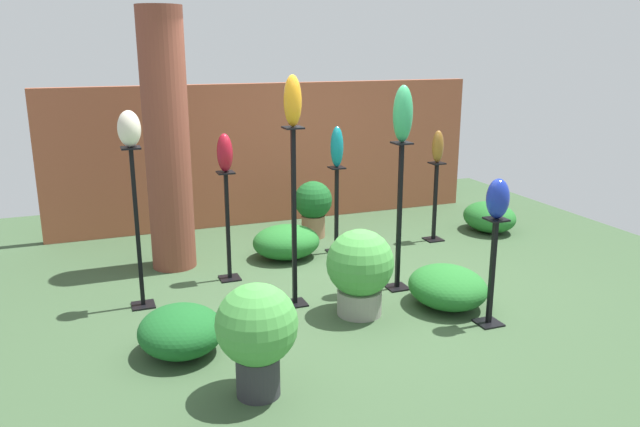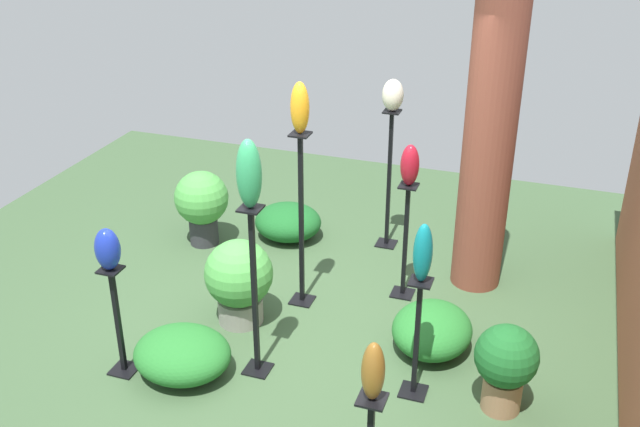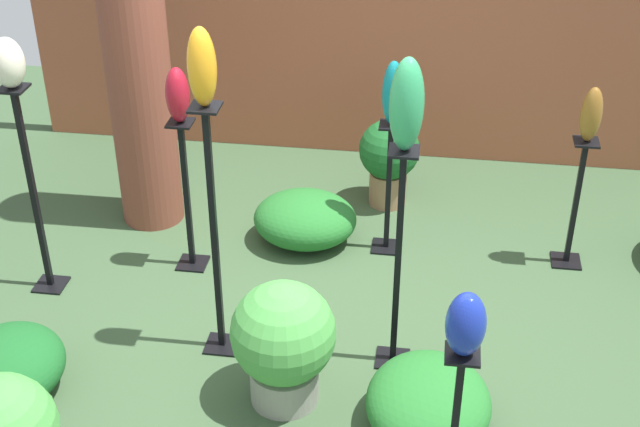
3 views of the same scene
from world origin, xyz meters
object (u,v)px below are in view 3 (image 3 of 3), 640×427
object	(u,v)px
pedestal_amber	(215,244)
potted_plant_mid_right	(389,157)
pedestal_bronze	(575,210)
art_vase_ruby	(178,95)
art_vase_bronze	(591,115)
art_vase_jade	(407,105)
pedestal_jade	(397,271)
art_vase_cobalt	(466,324)
art_vase_ivory	(8,63)
potted_plant_walkway_edge	(283,340)
brick_pillar	(136,51)
pedestal_teal	(388,194)
art_vase_amber	(202,67)
pedestal_ivory	(35,200)
art_vase_teal	(393,93)
pedestal_ruby	(187,203)

from	to	relation	value
pedestal_amber	potted_plant_mid_right	bearing A→B (deg)	65.10
pedestal_bronze	art_vase_ruby	size ratio (longest dim) A/B	2.57
art_vase_bronze	art_vase_jade	xyz separation A→B (m)	(-1.12, -1.20, 0.54)
pedestal_amber	pedestal_jade	bearing A→B (deg)	0.85
pedestal_amber	art_vase_cobalt	size ratio (longest dim) A/B	4.91
art_vase_jade	art_vase_ivory	size ratio (longest dim) A/B	1.67
potted_plant_walkway_edge	art_vase_jade	bearing A→B (deg)	35.04
brick_pillar	pedestal_teal	distance (m)	1.98
brick_pillar	pedestal_jade	bearing A→B (deg)	-36.24
art_vase_bronze	potted_plant_mid_right	bearing A→B (deg)	153.94
art_vase_ruby	art_vase_amber	size ratio (longest dim) A/B	0.85
pedestal_teal	pedestal_ivory	xyz separation A→B (m)	(-2.18, -0.78, 0.22)
art_vase_jade	art_vase_teal	world-z (taller)	art_vase_jade
art_vase_ruby	art_vase_jade	size ratio (longest dim) A/B	0.72
pedestal_bronze	art_vase_cobalt	world-z (taller)	art_vase_cobalt
pedestal_jade	art_vase_bronze	distance (m)	1.71
art_vase_ruby	art_vase_teal	bearing A→B (deg)	16.82
pedestal_bronze	pedestal_teal	xyz separation A→B (m)	(-1.25, 0.00, 0.02)
art_vase_teal	potted_plant_walkway_edge	bearing A→B (deg)	-105.44
pedestal_teal	art_vase_amber	distance (m)	2.04
pedestal_jade	art_vase_ivory	bearing A→B (deg)	169.51
pedestal_ruby	pedestal_jade	bearing A→B (deg)	-29.24
pedestal_jade	potted_plant_walkway_edge	world-z (taller)	pedestal_jade
art_vase_teal	potted_plant_walkway_edge	world-z (taller)	art_vase_teal
art_vase_ruby	art_vase_cobalt	size ratio (longest dim) A/B	1.12
pedestal_jade	potted_plant_walkway_edge	bearing A→B (deg)	-144.96
brick_pillar	pedestal_jade	xyz separation A→B (m)	(1.90, -1.39, -0.66)
pedestal_amber	art_vase_cobalt	xyz separation A→B (m)	(1.38, -0.96, 0.34)
pedestal_teal	art_vase_ivory	xyz separation A→B (m)	(-2.18, -0.78, 1.14)
pedestal_teal	art_vase_cobalt	distance (m)	2.33
art_vase_amber	potted_plant_walkway_edge	bearing A→B (deg)	-40.64
pedestal_amber	potted_plant_walkway_edge	xyz separation A→B (m)	(0.46, -0.39, -0.33)
pedestal_bronze	pedestal_ivory	world-z (taller)	pedestal_ivory
potted_plant_mid_right	pedestal_jade	bearing A→B (deg)	-84.49
art_vase_ruby	art_vase_jade	distance (m)	1.70
pedestal_ivory	art_vase_ivory	world-z (taller)	art_vase_ivory
pedestal_amber	pedestal_teal	size ratio (longest dim) A/B	1.64
art_vase_jade	art_vase_cobalt	bearing A→B (deg)	-70.57
brick_pillar	pedestal_teal	xyz separation A→B (m)	(1.77, -0.19, -0.87)
pedestal_jade	art_vase_ivory	distance (m)	2.54
art_vase_bronze	potted_plant_mid_right	size ratio (longest dim) A/B	0.54
art_vase_bronze	potted_plant_walkway_edge	world-z (taller)	art_vase_bronze
brick_pillar	art_vase_ruby	distance (m)	0.74
potted_plant_mid_right	art_vase_teal	bearing A→B (deg)	-86.23
pedestal_jade	art_vase_bronze	bearing A→B (deg)	47.12
art_vase_cobalt	art_vase_jade	xyz separation A→B (m)	(-0.35, 0.98, 0.58)
pedestal_jade	pedestal_teal	world-z (taller)	pedestal_jade
potted_plant_mid_right	art_vase_ivory	bearing A→B (deg)	-146.66
pedestal_amber	art_vase_teal	distance (m)	1.58
pedestal_teal	art_vase_bronze	bearing A→B (deg)	-0.01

